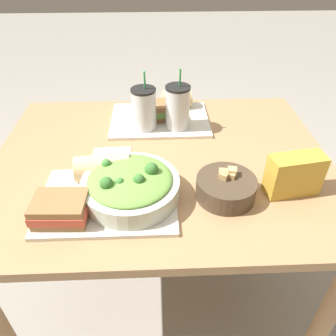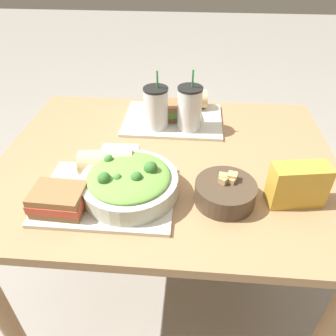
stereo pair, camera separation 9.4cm
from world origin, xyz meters
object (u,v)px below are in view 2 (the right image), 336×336
(salad_bowl, at_px, (129,182))
(baguette_far, at_px, (193,99))
(napkin_folded, at_px, (119,151))
(soup_bowl, at_px, (225,192))
(drink_cup_dark, at_px, (156,109))
(sandwich_near, at_px, (59,200))
(baguette_near, at_px, (107,162))
(chip_bag, at_px, (298,185))
(drink_cup_red, at_px, (189,109))
(sandwich_far, at_px, (173,110))

(salad_bowl, bearing_deg, baguette_far, 73.17)
(salad_bowl, distance_m, napkin_folded, 0.24)
(soup_bowl, height_order, drink_cup_dark, drink_cup_dark)
(drink_cup_dark, bearing_deg, sandwich_near, -114.24)
(sandwich_near, height_order, baguette_near, baguette_near)
(sandwich_near, height_order, chip_bag, chip_bag)
(baguette_far, distance_m, drink_cup_dark, 0.22)
(drink_cup_red, xyz_separation_m, napkin_folded, (-0.24, -0.17, -0.09))
(soup_bowl, distance_m, sandwich_near, 0.46)
(soup_bowl, height_order, baguette_far, baguette_far)
(drink_cup_red, height_order, napkin_folded, drink_cup_red)
(soup_bowl, xyz_separation_m, chip_bag, (0.20, 0.01, 0.03))
(drink_cup_dark, bearing_deg, baguette_near, -111.56)
(salad_bowl, relative_size, napkin_folded, 2.10)
(drink_cup_dark, relative_size, drink_cup_red, 0.97)
(napkin_folded, bearing_deg, sandwich_near, -108.06)
(salad_bowl, distance_m, drink_cup_dark, 0.39)
(drink_cup_red, relative_size, napkin_folded, 1.73)
(soup_bowl, bearing_deg, drink_cup_red, 106.47)
(baguette_near, distance_m, napkin_folded, 0.14)
(baguette_far, xyz_separation_m, drink_cup_dark, (-0.13, -0.17, 0.03))
(sandwich_near, xyz_separation_m, chip_bag, (0.65, 0.09, 0.02))
(baguette_far, xyz_separation_m, napkin_folded, (-0.25, -0.33, -0.05))
(sandwich_near, height_order, napkin_folded, sandwich_near)
(baguette_near, height_order, sandwich_far, baguette_near)
(sandwich_near, bearing_deg, soup_bowl, 12.50)
(sandwich_near, distance_m, drink_cup_dark, 0.52)
(baguette_far, bearing_deg, napkin_folded, 131.38)
(baguette_far, xyz_separation_m, chip_bag, (0.30, -0.54, 0.01))
(salad_bowl, height_order, drink_cup_dark, drink_cup_dark)
(sandwich_far, distance_m, baguette_far, 0.12)
(chip_bag, distance_m, napkin_folded, 0.59)
(chip_bag, bearing_deg, drink_cup_red, 120.08)
(sandwich_near, relative_size, chip_bag, 0.90)
(drink_cup_red, bearing_deg, soup_bowl, -73.53)
(salad_bowl, bearing_deg, baguette_near, 134.42)
(salad_bowl, xyz_separation_m, sandwich_near, (-0.18, -0.08, -0.01))
(salad_bowl, height_order, sandwich_far, salad_bowl)
(soup_bowl, height_order, drink_cup_red, drink_cup_red)
(baguette_far, distance_m, chip_bag, 0.62)
(sandwich_far, xyz_separation_m, baguette_far, (0.07, 0.09, 0.01))
(drink_cup_red, bearing_deg, baguette_far, 86.65)
(salad_bowl, xyz_separation_m, baguette_far, (0.17, 0.55, -0.00))
(baguette_near, distance_m, drink_cup_dark, 0.33)
(napkin_folded, bearing_deg, chip_bag, -21.12)
(sandwich_near, bearing_deg, salad_bowl, 27.10)
(baguette_near, bearing_deg, drink_cup_dark, -27.57)
(baguette_near, bearing_deg, sandwich_far, -31.39)
(sandwich_far, xyz_separation_m, napkin_folded, (-0.17, -0.24, -0.04))
(baguette_near, height_order, drink_cup_dark, drink_cup_dark)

